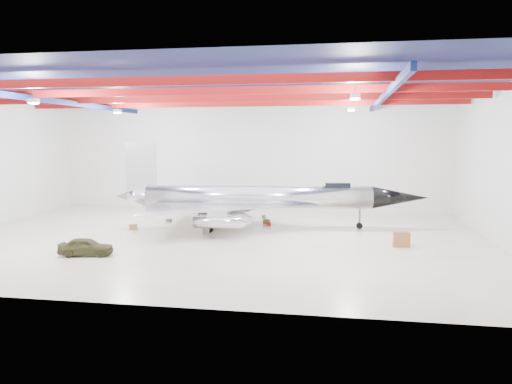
# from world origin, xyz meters

# --- Properties ---
(floor) EXTENTS (40.00, 40.00, 0.00)m
(floor) POSITION_xyz_m (0.00, 0.00, 0.00)
(floor) COLOR beige
(floor) RESTS_ON ground
(wall_back) EXTENTS (40.00, 0.00, 40.00)m
(wall_back) POSITION_xyz_m (0.00, 15.00, 5.50)
(wall_back) COLOR silver
(wall_back) RESTS_ON floor
(wall_right) EXTENTS (0.00, 30.00, 30.00)m
(wall_right) POSITION_xyz_m (20.00, 0.00, 5.50)
(wall_right) COLOR silver
(wall_right) RESTS_ON floor
(ceiling) EXTENTS (40.00, 40.00, 0.00)m
(ceiling) POSITION_xyz_m (0.00, 0.00, 11.00)
(ceiling) COLOR #0A0F38
(ceiling) RESTS_ON wall_back
(ceiling_structure) EXTENTS (39.50, 29.50, 1.08)m
(ceiling_structure) POSITION_xyz_m (0.00, 0.00, 10.32)
(ceiling_structure) COLOR maroon
(ceiling_structure) RESTS_ON ceiling
(jet_aircraft) EXTENTS (25.70, 16.37, 7.01)m
(jet_aircraft) POSITION_xyz_m (2.59, 4.73, 2.30)
(jet_aircraft) COLOR silver
(jet_aircraft) RESTS_ON floor
(jeep) EXTENTS (3.54, 1.99, 1.14)m
(jeep) POSITION_xyz_m (-6.40, -6.68, 0.57)
(jeep) COLOR #3B3A1D
(jeep) RESTS_ON floor
(desk) EXTENTS (1.11, 0.56, 1.02)m
(desk) POSITION_xyz_m (13.40, -0.71, 0.51)
(desk) COLOR brown
(desk) RESTS_ON floor
(crate_ply) EXTENTS (0.70, 0.62, 0.41)m
(crate_ply) POSITION_xyz_m (-7.16, 2.22, 0.21)
(crate_ply) COLOR olive
(crate_ply) RESTS_ON floor
(toolbox_red) EXTENTS (0.51, 0.43, 0.33)m
(toolbox_red) POSITION_xyz_m (-3.14, 9.93, 0.16)
(toolbox_red) COLOR #A91610
(toolbox_red) RESTS_ON floor
(engine_drum) EXTENTS (0.63, 0.63, 0.48)m
(engine_drum) POSITION_xyz_m (-0.90, 1.46, 0.24)
(engine_drum) COLOR #59595B
(engine_drum) RESTS_ON floor
(parts_bin) EXTENTS (0.60, 0.51, 0.37)m
(parts_bin) POSITION_xyz_m (3.00, 6.92, 0.19)
(parts_bin) COLOR olive
(parts_bin) RESTS_ON floor
(crate_small) EXTENTS (0.47, 0.40, 0.30)m
(crate_small) POSITION_xyz_m (-5.58, 6.22, 0.15)
(crate_small) COLOR #59595B
(crate_small) RESTS_ON floor
(tool_chest) EXTENTS (0.41, 0.41, 0.32)m
(tool_chest) POSITION_xyz_m (3.36, 5.93, 0.16)
(tool_chest) COLOR #A91610
(tool_chest) RESTS_ON floor
(oil_barrel) EXTENTS (0.62, 0.57, 0.35)m
(oil_barrel) POSITION_xyz_m (-0.83, 4.26, 0.18)
(oil_barrel) COLOR olive
(oil_barrel) RESTS_ON floor
(spares_box) EXTENTS (0.52, 0.52, 0.35)m
(spares_box) POSITION_xyz_m (2.37, 9.46, 0.18)
(spares_box) COLOR #59595B
(spares_box) RESTS_ON floor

